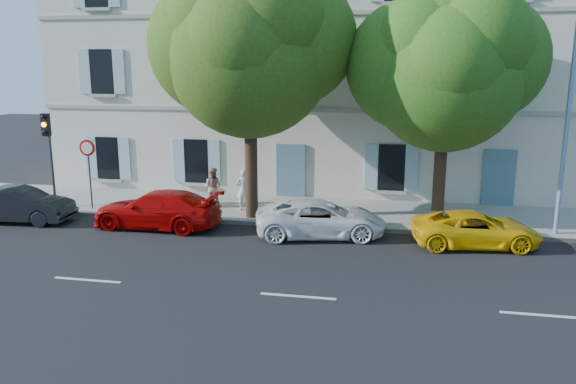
% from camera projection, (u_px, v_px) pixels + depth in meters
% --- Properties ---
extents(ground, '(90.00, 90.00, 0.00)m').
position_uv_depth(ground, '(319.00, 248.00, 18.44)').
color(ground, black).
extents(sidewalk, '(36.00, 4.50, 0.15)m').
position_uv_depth(sidewalk, '(334.00, 212.00, 22.69)').
color(sidewalk, '#A09E96').
rests_on(sidewalk, ground).
extents(kerb, '(36.00, 0.16, 0.16)m').
position_uv_depth(kerb, '(327.00, 227.00, 20.61)').
color(kerb, '#9E998E').
rests_on(kerb, ground).
extents(building, '(28.00, 7.00, 12.00)m').
position_uv_depth(building, '(350.00, 63.00, 26.89)').
color(building, beige).
rests_on(building, ground).
extents(car_dark_sedan, '(4.18, 1.71, 1.35)m').
position_uv_depth(car_dark_sedan, '(19.00, 205.00, 21.43)').
color(car_dark_sedan, black).
rests_on(car_dark_sedan, ground).
extents(car_red_coupe, '(4.81, 2.06, 1.38)m').
position_uv_depth(car_red_coupe, '(157.00, 209.00, 20.71)').
color(car_red_coupe, '#B30505').
rests_on(car_red_coupe, ground).
extents(car_white_coupe, '(4.88, 2.95, 1.27)m').
position_uv_depth(car_white_coupe, '(321.00, 219.00, 19.66)').
color(car_white_coupe, white).
rests_on(car_white_coupe, ground).
extents(car_yellow_supercar, '(4.38, 2.48, 1.15)m').
position_uv_depth(car_yellow_supercar, '(476.00, 229.00, 18.59)').
color(car_yellow_supercar, yellow).
rests_on(car_yellow_supercar, ground).
extents(tree_left, '(6.11, 6.11, 9.47)m').
position_uv_depth(tree_left, '(250.00, 55.00, 20.44)').
color(tree_left, '#3A2819').
rests_on(tree_left, sidewalk).
extents(tree_right, '(5.48, 5.48, 8.45)m').
position_uv_depth(tree_right, '(446.00, 74.00, 19.67)').
color(tree_right, '#3A2819').
rests_on(tree_right, sidewalk).
extents(traffic_light, '(0.32, 0.44, 3.86)m').
position_uv_depth(traffic_light, '(48.00, 140.00, 22.61)').
color(traffic_light, '#383A3D').
rests_on(traffic_light, sidewalk).
extents(road_sign, '(0.66, 0.10, 2.84)m').
position_uv_depth(road_sign, '(88.00, 159.00, 22.54)').
color(road_sign, '#383A3D').
rests_on(road_sign, sidewalk).
extents(street_lamp, '(0.33, 1.66, 7.75)m').
position_uv_depth(street_lamp, '(570.00, 107.00, 18.47)').
color(street_lamp, '#7293BF').
rests_on(street_lamp, sidewalk).
extents(pedestrian_a, '(0.69, 0.56, 1.66)m').
position_uv_depth(pedestrian_a, '(244.00, 190.00, 22.62)').
color(pedestrian_a, silver).
rests_on(pedestrian_a, sidewalk).
extents(pedestrian_b, '(0.80, 0.63, 1.64)m').
position_uv_depth(pedestrian_b, '(213.00, 187.00, 23.16)').
color(pedestrian_b, tan).
rests_on(pedestrian_b, sidewalk).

